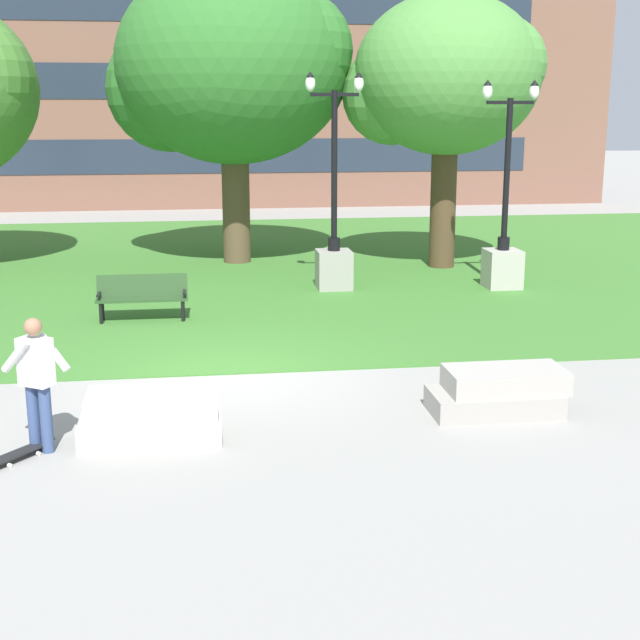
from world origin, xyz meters
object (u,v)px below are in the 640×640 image
Objects in this scene: skateboard at (18,453)px; lamp_post_left at (503,247)px; concrete_block_left at (499,392)px; park_bench_near_left at (142,294)px; person_skateboarder at (37,377)px; concrete_block_center at (152,417)px; lamp_post_right at (334,246)px.

skateboard is 0.19× the size of lamp_post_left.
concrete_block_left reaches higher than skateboard.
skateboard is 0.51× the size of park_bench_near_left.
concrete_block_left is 1.10× the size of person_skateboarder.
concrete_block_left is 2.05× the size of skateboard.
lamp_post_left is (7.79, 8.88, 0.69)m from concrete_block_center.
skateboard is 11.24m from lamp_post_right.
person_skateboarder is at bearing -135.19° from lamp_post_left.
concrete_block_left is at bearing -50.41° from park_bench_near_left.
lamp_post_left is (3.01, 8.50, 0.69)m from concrete_block_left.
skateboard is 0.19× the size of lamp_post_right.
concrete_block_center reaches higher than skateboard.
lamp_post_right is (4.30, 2.59, 0.49)m from park_bench_near_left.
skateboard is at bearing -118.99° from lamp_post_right.
concrete_block_center is 1.52m from person_skateboarder.
lamp_post_left is at bearing 44.89° from skateboard.
lamp_post_right reaches higher than concrete_block_center.
person_skateboarder reaches higher than skateboard.
skateboard is at bearing -132.50° from person_skateboarder.
lamp_post_right reaches higher than lamp_post_left.
lamp_post_right is (5.18, 9.53, 0.06)m from person_skateboarder.
concrete_block_center is 10.10m from lamp_post_right.
park_bench_near_left is at bearing -165.40° from lamp_post_left.
skateboard is at bearing -135.11° from lamp_post_left.
person_skateboarder is (-6.14, -0.59, 0.66)m from concrete_block_left.
lamp_post_right is (-0.96, 8.94, 0.72)m from concrete_block_left.
park_bench_near_left is at bearing 93.96° from concrete_block_center.
person_skateboarder is at bearing 47.50° from skateboard.
lamp_post_left is at bearing -6.38° from lamp_post_right.
lamp_post_right reaches higher than skateboard.
person_skateboarder reaches higher than park_bench_near_left.
park_bench_near_left is (0.89, 6.94, -0.43)m from person_skateboarder.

